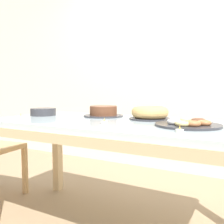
{
  "coord_description": "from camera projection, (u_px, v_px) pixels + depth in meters",
  "views": [
    {
      "loc": [
        0.83,
        -1.48,
        0.98
      ],
      "look_at": [
        0.0,
        0.01,
        0.84
      ],
      "focal_mm": 40.0,
      "sensor_mm": 36.0,
      "label": 1
    }
  ],
  "objects": [
    {
      "name": "wall_back",
      "position": [
        173.0,
        65.0,
        3.01
      ],
      "size": [
        8.0,
        0.1,
        2.6
      ],
      "primitive_type": "cube",
      "color": "silver",
      "rests_on": "ground"
    },
    {
      "name": "dining_table",
      "position": [
        111.0,
        134.0,
        1.72
      ],
      "size": [
        1.74,
        0.85,
        0.78
      ],
      "color": "silver",
      "rests_on": "ground"
    },
    {
      "name": "cake_chocolate_round",
      "position": [
        103.0,
        112.0,
        2.0
      ],
      "size": [
        0.32,
        0.32,
        0.09
      ],
      "color": "#333338",
      "rests_on": "dining_table"
    },
    {
      "name": "cake_golden_bundt",
      "position": [
        150.0,
        113.0,
        1.78
      ],
      "size": [
        0.29,
        0.29,
        0.09
      ],
      "color": "#333338",
      "rests_on": "dining_table"
    },
    {
      "name": "pastry_platter",
      "position": [
        188.0,
        124.0,
        1.44
      ],
      "size": [
        0.38,
        0.38,
        0.04
      ],
      "color": "#333338",
      "rests_on": "dining_table"
    },
    {
      "name": "plate_stack",
      "position": [
        43.0,
        112.0,
        2.09
      ],
      "size": [
        0.21,
        0.21,
        0.06
      ],
      "color": "#333338",
      "rests_on": "dining_table"
    },
    {
      "name": "tealight_left_edge",
      "position": [
        180.0,
        130.0,
        1.23
      ],
      "size": [
        0.04,
        0.04,
        0.04
      ],
      "color": "silver",
      "rests_on": "dining_table"
    },
    {
      "name": "tealight_near_front",
      "position": [
        21.0,
        117.0,
        1.89
      ],
      "size": [
        0.04,
        0.04,
        0.04
      ],
      "color": "silver",
      "rests_on": "dining_table"
    },
    {
      "name": "tealight_right_edge",
      "position": [
        104.0,
        122.0,
        1.56
      ],
      "size": [
        0.04,
        0.04,
        0.04
      ],
      "color": "silver",
      "rests_on": "dining_table"
    }
  ]
}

